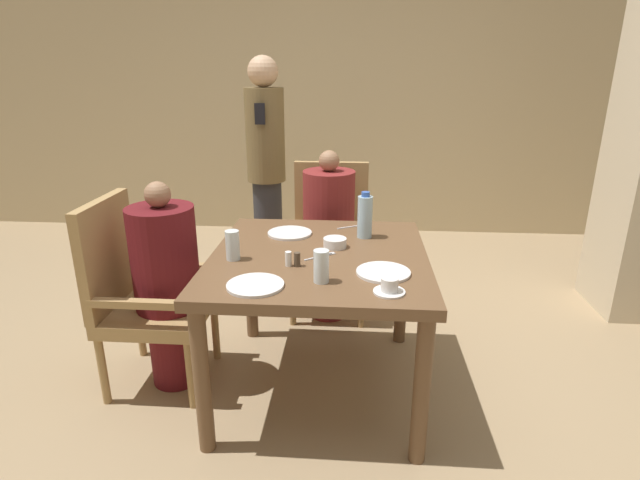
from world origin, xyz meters
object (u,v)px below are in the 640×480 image
Objects in this scene: plate_main_left at (290,233)px; plate_dessert_center at (383,272)px; teacup_with_saucer at (389,287)px; glass_tall_near at (321,266)px; diner_in_far_chair at (329,235)px; standing_host at (266,165)px; diner_in_left_chair at (167,285)px; bowl_small at (335,243)px; glass_tall_mid at (233,245)px; chair_far_side at (330,235)px; water_bottle at (365,216)px; plate_main_right at (255,285)px; chair_left_side at (139,291)px.

plate_dessert_center is (0.47, -0.50, 0.00)m from plate_main_left.
plate_main_left is at bearing 133.23° from plate_dessert_center.
glass_tall_near is (-0.27, 0.09, 0.04)m from teacup_with_saucer.
standing_host reaches higher than diner_in_far_chair.
diner_in_left_chair is 1.45m from standing_host.
diner_in_far_chair is 0.66× the size of standing_host.
bowl_small is (0.25, -0.18, 0.02)m from plate_main_left.
plate_dessert_center is at bearing -9.83° from glass_tall_mid.
glass_tall_mid is (-0.39, -1.04, 0.29)m from chair_far_side.
water_bottle reaches higher than glass_tall_near.
plate_main_right is at bearing -94.34° from plate_main_left.
standing_host is 7.08× the size of plate_dessert_center.
diner_in_left_chair is at bearing 164.80° from glass_tall_mid.
teacup_with_saucer reaches higher than bowl_small.
glass_tall_mid is (-0.46, -0.20, 0.05)m from bowl_small.
standing_host is at bearing 107.13° from glass_tall_near.
glass_tall_mid is at bearing -118.89° from plate_main_left.
chair_far_side is 4.19× the size of plate_dessert_center.
plate_main_right is 1.69× the size of glass_tall_mid.
bowl_small is at bearing 6.75° from diner_in_left_chair.
chair_left_side is 0.59× the size of standing_host.
diner_in_far_chair reaches higher than teacup_with_saucer.
diner_in_far_chair reaches higher than plate_main_right.
standing_host is at bearing 94.10° from glass_tall_mid.
glass_tall_mid is at bearing 156.00° from teacup_with_saucer.
chair_left_side is 1.19m from water_bottle.
plate_main_left is 0.84m from teacup_with_saucer.
standing_host reaches higher than bowl_small.
teacup_with_saucer is (0.30, -1.35, 0.25)m from chair_far_side.
plate_main_right is 0.28m from glass_tall_near.
glass_tall_near is at bearing -94.98° from bowl_small.
chair_left_side is at bearing -138.71° from diner_in_far_chair.
glass_tall_near is at bearing -70.82° from plate_main_left.
water_bottle is at bearing -2.57° from plate_main_left.
plate_main_left is at bearing 21.15° from chair_left_side.
chair_far_side reaches higher than water_bottle.
teacup_with_saucer is (1.06, -0.41, 0.21)m from diner_in_left_chair.
diner_in_left_chair is 1.20m from chair_far_side.
plate_main_right is at bearing -124.19° from water_bottle.
water_bottle reaches higher than plate_main_left.
teacup_with_saucer reaches higher than plate_main_left.
plate_dessert_center is 0.97× the size of water_bottle.
chair_left_side is 0.81m from plate_main_right.
diner_in_left_chair is 0.88m from glass_tall_near.
chair_far_side is 1.15m from glass_tall_mid.
diner_in_left_chair is at bearing -100.65° from standing_host.
bowl_small is at bearing 115.01° from teacup_with_saucer.
plate_main_left is (0.72, 0.28, 0.23)m from chair_left_side.
chair_far_side is at bearing 51.32° from diner_in_left_chair.
bowl_small is at bearing 85.02° from glass_tall_near.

